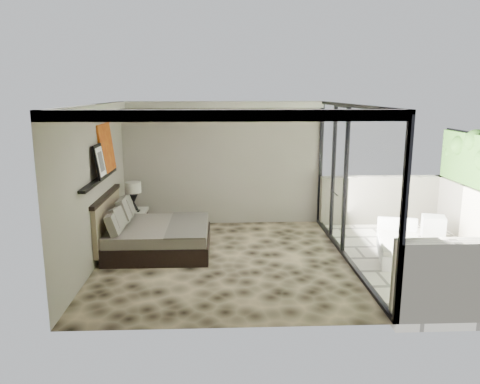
{
  "coord_description": "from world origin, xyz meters",
  "views": [
    {
      "loc": [
        -0.05,
        -8.07,
        3.01
      ],
      "look_at": [
        0.31,
        0.4,
        1.19
      ],
      "focal_mm": 35.0,
      "sensor_mm": 36.0,
      "label": 1
    }
  ],
  "objects_px": {
    "nightstand": "(134,220)",
    "lounger": "(400,248)",
    "ottoman": "(433,227)",
    "table_lamp": "(133,192)",
    "bed": "(154,235)"
  },
  "relations": [
    {
      "from": "table_lamp",
      "to": "lounger",
      "type": "height_order",
      "value": "table_lamp"
    },
    {
      "from": "ottoman",
      "to": "lounger",
      "type": "bearing_deg",
      "value": -134.24
    },
    {
      "from": "nightstand",
      "to": "bed",
      "type": "bearing_deg",
      "value": -61.9
    },
    {
      "from": "bed",
      "to": "lounger",
      "type": "xyz_separation_m",
      "value": [
        4.59,
        -0.55,
        -0.14
      ]
    },
    {
      "from": "table_lamp",
      "to": "lounger",
      "type": "distance_m",
      "value": 5.5
    },
    {
      "from": "table_lamp",
      "to": "lounger",
      "type": "xyz_separation_m",
      "value": [
        5.16,
        -1.75,
        -0.73
      ]
    },
    {
      "from": "bed",
      "to": "lounger",
      "type": "height_order",
      "value": "bed"
    },
    {
      "from": "lounger",
      "to": "nightstand",
      "type": "bearing_deg",
      "value": 176.38
    },
    {
      "from": "table_lamp",
      "to": "ottoman",
      "type": "bearing_deg",
      "value": -4.97
    },
    {
      "from": "table_lamp",
      "to": "ottoman",
      "type": "xyz_separation_m",
      "value": [
        6.33,
        -0.55,
        -0.68
      ]
    },
    {
      "from": "lounger",
      "to": "ottoman",
      "type": "bearing_deg",
      "value": 60.76
    },
    {
      "from": "table_lamp",
      "to": "ottoman",
      "type": "relative_size",
      "value": 1.35
    },
    {
      "from": "nightstand",
      "to": "lounger",
      "type": "height_order",
      "value": "lounger"
    },
    {
      "from": "bed",
      "to": "nightstand",
      "type": "bearing_deg",
      "value": 116.51
    },
    {
      "from": "bed",
      "to": "ottoman",
      "type": "height_order",
      "value": "bed"
    }
  ]
}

